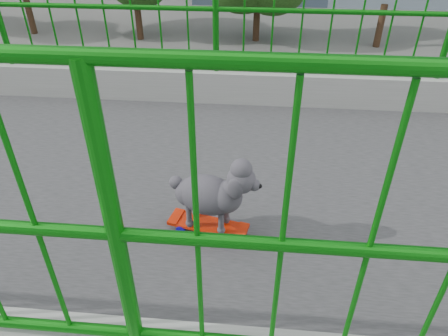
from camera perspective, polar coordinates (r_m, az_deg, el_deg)
name	(u,v)px	position (r m, az deg, el deg)	size (l,w,h in m)	color
road	(155,131)	(18.13, -9.55, 5.15)	(18.00, 90.00, 0.02)	black
skateboard	(208,226)	(2.48, -2.20, -7.99)	(0.24, 0.49, 0.06)	red
poodle	(212,193)	(2.31, -1.67, -3.45)	(0.29, 0.53, 0.45)	#312F34
car_1	(74,163)	(15.35, -20.04, 0.68)	(1.54, 4.42, 1.45)	#AE0A06
car_3	(51,85)	(22.01, -22.90, 10.52)	(2.19, 5.39, 1.56)	#AE0A06
car_4	(410,75)	(23.85, 24.45, 11.69)	(1.67, 4.14, 1.41)	#AE0A06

